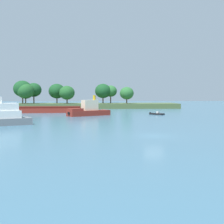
{
  "coord_description": "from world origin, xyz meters",
  "views": [
    {
      "loc": [
        -7.86,
        -38.2,
        5.33
      ],
      "look_at": [
        -3.37,
        32.07,
        1.2
      ],
      "focal_mm": 48.32,
      "sensor_mm": 36.0,
      "label": 1
    }
  ],
  "objects": [
    {
      "name": "ground_plane",
      "position": [
        0.0,
        0.0,
        0.0
      ],
      "size": [
        400.0,
        400.0,
        0.0
      ],
      "primitive_type": "plane",
      "color": "teal"
    },
    {
      "name": "treeline_island",
      "position": [
        -19.09,
        78.61,
        3.26
      ],
      "size": [
        86.3,
        14.38,
        10.53
      ],
      "color": "#4C6038",
      "rests_on": "ground"
    },
    {
      "name": "cargo_barge",
      "position": [
        -24.23,
        50.84,
        0.99
      ],
      "size": [
        30.18,
        6.96,
        5.91
      ],
      "color": "maroon",
      "rests_on": "ground"
    },
    {
      "name": "tugboat",
      "position": [
        -9.03,
        37.25,
        1.32
      ],
      "size": [
        11.05,
        8.54,
        5.13
      ],
      "color": "maroon",
      "rests_on": "ground"
    },
    {
      "name": "fishing_skiff",
      "position": [
        8.94,
        39.9,
        0.22
      ],
      "size": [
        3.75,
        3.84,
        0.88
      ],
      "color": "black",
      "rests_on": "ground"
    }
  ]
}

